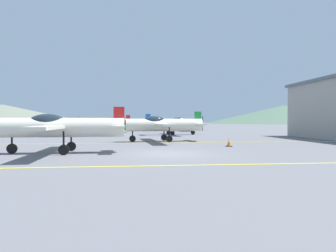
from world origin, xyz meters
The scene contains 11 objects.
ground_plane centered at (0.00, 0.00, 0.00)m, with size 400.00×400.00×0.00m, color slate.
apron_line_near centered at (0.00, -4.14, 0.01)m, with size 80.00×0.16×0.01m, color yellow.
apron_line_far centered at (0.00, 7.61, 0.01)m, with size 80.00×0.16×0.01m, color yellow.
airplane_near centered at (-5.91, 0.98, 1.42)m, with size 7.29×8.41×2.52m.
airplane_mid centered at (0.30, 9.22, 1.42)m, with size 7.35×8.44×2.52m.
airplane_far centered at (2.82, 20.49, 1.42)m, with size 7.35×8.44×2.52m.
airplane_back centered at (-6.22, 27.65, 1.42)m, with size 7.26×8.38×2.52m.
car_sedan centered at (6.23, 32.69, 0.84)m, with size 2.47×4.50×1.62m.
traffic_cone_front centered at (4.50, 3.97, 0.29)m, with size 0.36×0.36×0.59m.
hill_left centered at (-68.72, 140.62, 4.83)m, with size 89.56×89.56×9.65m, color slate.
hill_centerleft centered at (77.68, 139.78, 4.96)m, with size 84.60×84.60×9.91m, color #4C6651.
Camera 1 is at (-1.68, -15.65, 1.78)m, focal length 31.90 mm.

